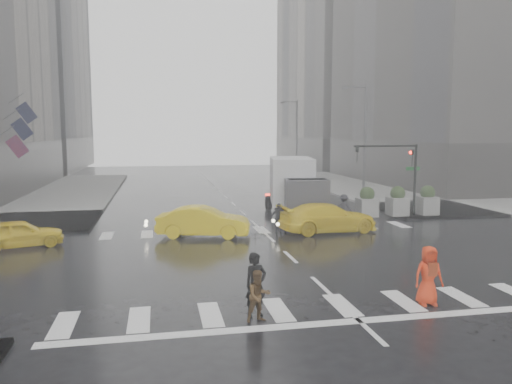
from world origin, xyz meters
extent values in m
plane|color=black|center=(0.00, 0.00, 0.00)|extent=(120.00, 120.00, 0.00)
cube|color=slate|center=(19.50, 17.50, 0.07)|extent=(35.00, 35.00, 0.15)
cube|color=#2A2825|center=(29.00, 27.00, 2.20)|extent=(26.05, 26.05, 4.40)
cube|color=gray|center=(29.00, 56.00, 18.00)|extent=(26.00, 26.00, 36.00)
cube|color=#2A2825|center=(29.00, 56.00, 2.20)|extent=(26.05, 26.05, 4.40)
cylinder|color=black|center=(10.00, 8.00, 2.25)|extent=(0.16, 0.16, 4.50)
cylinder|color=black|center=(8.00, 8.00, 4.40)|extent=(4.00, 0.12, 0.12)
imported|color=black|center=(9.75, 8.00, 3.70)|extent=(0.16, 0.20, 1.00)
imported|color=black|center=(6.20, 8.00, 3.90)|extent=(0.16, 0.20, 1.00)
sphere|color=#FF190C|center=(9.65, 8.00, 4.00)|extent=(0.20, 0.20, 0.20)
cube|color=#0D5F1D|center=(10.00, 8.30, 3.00)|extent=(0.90, 0.03, 0.22)
cylinder|color=#59595B|center=(11.00, 18.00, 4.50)|extent=(0.20, 0.20, 9.00)
cylinder|color=#59595B|center=(10.10, 18.00, 8.80)|extent=(1.80, 0.12, 0.12)
cube|color=#59595B|center=(9.20, 18.00, 8.70)|extent=(0.50, 0.22, 0.15)
cylinder|color=#59595B|center=(11.00, 38.00, 4.50)|extent=(0.20, 0.20, 9.00)
cylinder|color=#59595B|center=(10.10, 38.00, 8.80)|extent=(1.80, 0.12, 0.12)
cube|color=#59595B|center=(9.20, 38.00, 8.70)|extent=(0.50, 0.22, 0.15)
cube|color=slate|center=(7.00, 8.20, 0.70)|extent=(1.10, 1.10, 1.10)
sphere|color=black|center=(7.00, 8.20, 1.50)|extent=(0.90, 0.90, 0.90)
cube|color=slate|center=(9.00, 8.20, 0.70)|extent=(1.10, 1.10, 1.10)
sphere|color=black|center=(9.00, 8.20, 1.50)|extent=(0.90, 0.90, 0.90)
cube|color=slate|center=(11.00, 8.20, 0.70)|extent=(1.10, 1.10, 1.10)
sphere|color=black|center=(11.00, 8.20, 1.50)|extent=(0.90, 0.90, 0.90)
cube|color=red|center=(-14.80, 17.00, 4.25)|extent=(1.54, 0.02, 1.66)
cylinder|color=#59595B|center=(-15.90, 18.50, 6.20)|extent=(2.00, 0.06, 1.43)
cube|color=#0E1133|center=(-14.80, 18.50, 5.45)|extent=(1.54, 0.02, 1.66)
cylinder|color=#59595B|center=(-15.90, 20.00, 7.40)|extent=(2.00, 0.06, 1.43)
cube|color=#0E1133|center=(-14.80, 20.00, 6.65)|extent=(1.54, 0.02, 1.66)
imported|color=black|center=(-2.75, -6.38, 0.92)|extent=(0.78, 0.63, 1.84)
imported|color=black|center=(-2.75, -6.38, 1.99)|extent=(1.22, 1.23, 0.88)
imported|color=#49331A|center=(-2.75, -6.80, 0.73)|extent=(0.82, 0.70, 1.46)
imported|color=red|center=(2.57, -6.44, 0.91)|extent=(0.93, 0.64, 1.81)
cube|color=maroon|center=(2.57, -6.62, 1.15)|extent=(0.29, 0.18, 0.40)
imported|color=black|center=(0.81, 5.29, 0.76)|extent=(0.99, 0.72, 1.52)
imported|color=black|center=(5.22, 7.43, 0.81)|extent=(1.20, 0.97, 1.62)
imported|color=yellow|center=(-11.63, 4.07, 0.65)|extent=(4.07, 2.63, 1.29)
imported|color=yellow|center=(-3.20, 4.88, 0.76)|extent=(4.86, 2.66, 1.52)
imported|color=yellow|center=(3.32, 4.78, 0.76)|extent=(4.78, 2.52, 1.51)
cube|color=silver|center=(3.00, 10.98, 2.17)|extent=(2.54, 4.88, 2.86)
cube|color=#313137|center=(3.00, 7.59, 1.32)|extent=(2.44, 1.91, 2.44)
cube|color=black|center=(3.00, 7.59, 2.07)|extent=(2.12, 0.95, 0.95)
cylinder|color=black|center=(1.89, 7.37, 0.48)|extent=(0.30, 0.95, 0.95)
cylinder|color=black|center=(4.11, 7.37, 0.48)|extent=(0.30, 0.95, 0.95)
cylinder|color=black|center=(1.89, 9.71, 0.48)|extent=(0.30, 0.95, 0.95)
cylinder|color=black|center=(4.11, 9.71, 0.48)|extent=(0.30, 0.95, 0.95)
cylinder|color=black|center=(1.89, 12.67, 0.48)|extent=(0.30, 0.95, 0.95)
cylinder|color=black|center=(4.11, 12.67, 0.48)|extent=(0.30, 0.95, 0.95)
camera|label=1|loc=(-5.40, -19.81, 5.20)|focal=35.00mm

